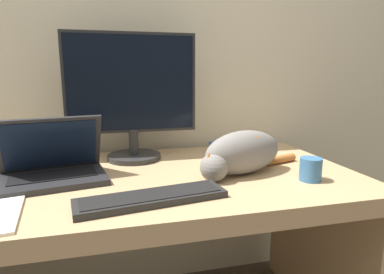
{
  "coord_description": "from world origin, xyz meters",
  "views": [
    {
      "loc": [
        -0.07,
        -0.71,
        1.06
      ],
      "look_at": [
        0.2,
        0.35,
        0.84
      ],
      "focal_mm": 30.0,
      "sensor_mm": 36.0,
      "label": 1
    }
  ],
  "objects": [
    {
      "name": "wall_back",
      "position": [
        0.0,
        0.83,
        1.3
      ],
      "size": [
        6.4,
        0.06,
        2.6
      ],
      "color": "beige",
      "rests_on": "ground_plane"
    },
    {
      "name": "external_keyboard",
      "position": [
        0.03,
        0.14,
        0.71
      ],
      "size": [
        0.44,
        0.18,
        0.02
      ],
      "rotation": [
        0.0,
        0.0,
        0.15
      ],
      "color": "black",
      "rests_on": "desk"
    },
    {
      "name": "cat",
      "position": [
        0.37,
        0.32,
        0.78
      ],
      "size": [
        0.45,
        0.24,
        0.16
      ],
      "rotation": [
        0.0,
        0.0,
        0.31
      ],
      "color": "gray",
      "rests_on": "desk"
    },
    {
      "name": "laptop",
      "position": [
        -0.27,
        0.4,
        0.75
      ],
      "size": [
        0.37,
        0.29,
        0.22
      ],
      "rotation": [
        0.0,
        0.0,
        0.19
      ],
      "color": "#232326",
      "rests_on": "desk"
    },
    {
      "name": "coffee_mug",
      "position": [
        0.57,
        0.19,
        0.74
      ],
      "size": [
        0.07,
        0.07,
        0.08
      ],
      "color": "teal",
      "rests_on": "desk"
    },
    {
      "name": "small_toy",
      "position": [
        0.39,
        0.65,
        0.73
      ],
      "size": [
        0.05,
        0.05,
        0.05
      ],
      "color": "#2D6BB7",
      "rests_on": "desk"
    },
    {
      "name": "monitor",
      "position": [
        0.01,
        0.62,
        0.97
      ],
      "size": [
        0.53,
        0.22,
        0.52
      ],
      "color": "#282828",
      "rests_on": "desk"
    },
    {
      "name": "desk",
      "position": [
        0.0,
        0.39,
        0.56
      ],
      "size": [
        1.59,
        0.77,
        0.7
      ],
      "color": "tan",
      "rests_on": "ground_plane"
    }
  ]
}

